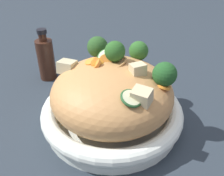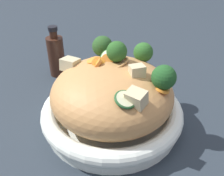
{
  "view_description": "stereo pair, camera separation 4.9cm",
  "coord_description": "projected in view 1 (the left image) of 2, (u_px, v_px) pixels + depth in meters",
  "views": [
    {
      "loc": [
        0.4,
        -0.08,
        0.36
      ],
      "look_at": [
        0.0,
        0.0,
        0.09
      ],
      "focal_mm": 40.05,
      "sensor_mm": 36.0,
      "label": 1
    },
    {
      "loc": [
        0.41,
        -0.03,
        0.36
      ],
      "look_at": [
        0.0,
        0.0,
        0.09
      ],
      "focal_mm": 40.05,
      "sensor_mm": 36.0,
      "label": 2
    }
  ],
  "objects": [
    {
      "name": "ground_plane",
      "position": [
        112.0,
        122.0,
        0.54
      ],
      "size": [
        3.0,
        3.0,
        0.0
      ],
      "primitive_type": "plane",
      "color": "#272F37"
    },
    {
      "name": "soy_sauce_bottle",
      "position": [
        46.0,
        58.0,
        0.66
      ],
      "size": [
        0.04,
        0.04,
        0.14
      ],
      "color": "#381E14",
      "rests_on": "ground_plane"
    },
    {
      "name": "zucchini_slices",
      "position": [
        114.0,
        72.0,
        0.46
      ],
      "size": [
        0.19,
        0.07,
        0.04
      ],
      "color": "beige",
      "rests_on": "serving_bowl"
    },
    {
      "name": "noodle_heap",
      "position": [
        112.0,
        93.0,
        0.5
      ],
      "size": [
        0.24,
        0.24,
        0.12
      ],
      "color": "tan",
      "rests_on": "serving_bowl"
    },
    {
      "name": "carrot_coins",
      "position": [
        110.0,
        67.0,
        0.47
      ],
      "size": [
        0.12,
        0.15,
        0.04
      ],
      "color": "orange",
      "rests_on": "serving_bowl"
    },
    {
      "name": "chicken_chunks",
      "position": [
        108.0,
        77.0,
        0.46
      ],
      "size": [
        0.18,
        0.16,
        0.04
      ],
      "color": "#D0BC8D",
      "rests_on": "serving_bowl"
    },
    {
      "name": "broccoli_florets",
      "position": [
        128.0,
        56.0,
        0.5
      ],
      "size": [
        0.2,
        0.16,
        0.07
      ],
      "color": "#97B97C",
      "rests_on": "serving_bowl"
    },
    {
      "name": "serving_bowl",
      "position": [
        112.0,
        113.0,
        0.53
      ],
      "size": [
        0.29,
        0.29,
        0.05
      ],
      "color": "white",
      "rests_on": "ground_plane"
    }
  ]
}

